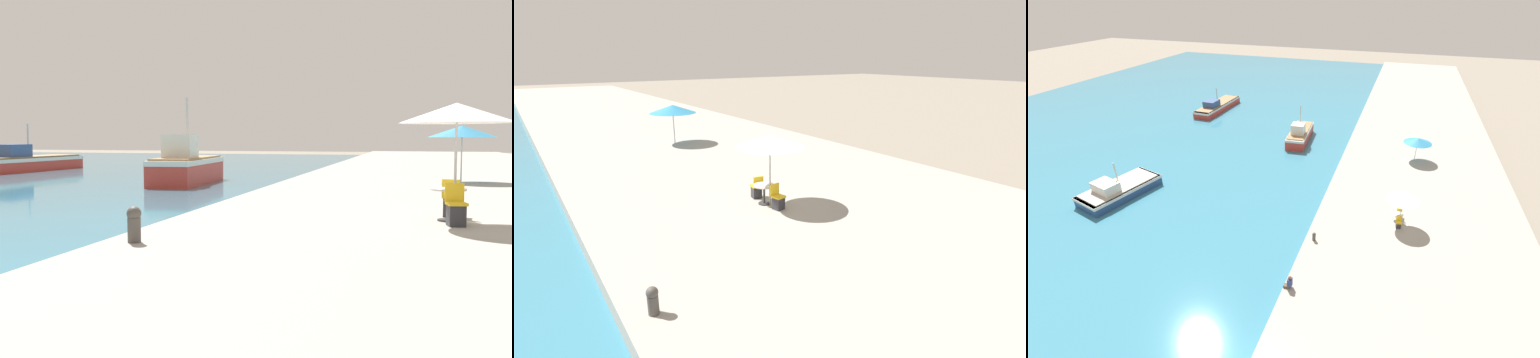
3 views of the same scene
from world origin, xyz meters
The scene contains 12 objects.
water_basin centered at (-28.00, 37.00, 0.02)m, with size 56.00×90.00×0.04m.
quay_promenade centered at (8.00, 37.00, 0.28)m, with size 16.00×90.00×0.56m.
fishing_boat_near centered at (-17.79, 12.18, 0.68)m, with size 4.71×7.42×3.23m.
fishing_boat_mid centered at (-5.94, 29.59, 0.92)m, with size 2.72×6.96×4.47m.
fishing_boat_far centered at (-21.31, 36.96, 0.71)m, with size 2.82×9.85×3.37m.
cafe_umbrella_pink centered at (6.36, 15.22, 2.97)m, with size 2.50×2.50×2.64m.
cafe_umbrella_white centered at (7.42, 27.61, 2.70)m, with size 2.85×2.85×2.39m.
cafe_table centered at (6.23, 15.42, 1.09)m, with size 0.80×0.80×0.74m.
cafe_chair_left centered at (6.36, 14.71, 0.88)m, with size 0.47×0.49×0.91m.
cafe_chair_right centered at (6.35, 16.13, 0.88)m, with size 0.46×0.49×0.91m.
person_at_quay centered at (0.35, 6.30, 0.97)m, with size 0.52×0.36×0.95m.
mooring_bollard centered at (0.65, 11.17, 0.90)m, with size 0.26×0.26×0.65m.
Camera 3 is at (4.93, -7.96, 16.65)m, focal length 24.00 mm.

